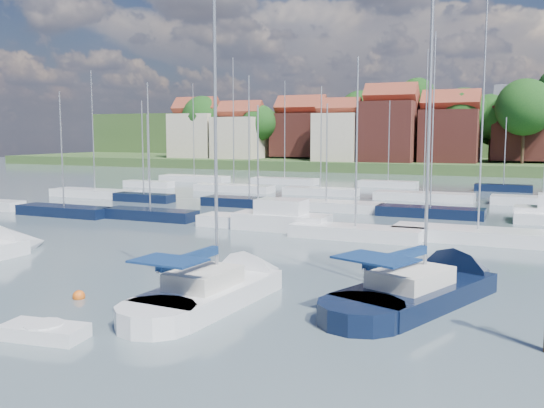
% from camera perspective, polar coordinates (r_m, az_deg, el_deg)
% --- Properties ---
extents(ground, '(260.00, 260.00, 0.00)m').
position_cam_1_polar(ground, '(61.62, 12.75, 0.01)').
color(ground, '#4B5C67').
rests_on(ground, ground).
extents(sailboat_centre, '(3.72, 11.47, 15.36)m').
position_cam_1_polar(sailboat_centre, '(26.48, -4.19, -7.90)').
color(sailboat_centre, silver).
rests_on(sailboat_centre, ground).
extents(sailboat_navy, '(7.43, 12.89, 17.29)m').
position_cam_1_polar(sailboat_navy, '(27.47, 15.25, -7.60)').
color(sailboat_navy, black).
rests_on(sailboat_navy, ground).
extents(tender, '(3.07, 1.73, 0.63)m').
position_cam_1_polar(tender, '(22.64, -20.68, -11.18)').
color(tender, silver).
rests_on(tender, ground).
extents(buoy_c, '(0.53, 0.53, 0.53)m').
position_cam_1_polar(buoy_c, '(27.40, -17.71, -8.48)').
color(buoy_c, '#D85914').
rests_on(buoy_c, ground).
extents(buoy_d, '(0.42, 0.42, 0.42)m').
position_cam_1_polar(buoy_d, '(21.72, -9.81, -12.28)').
color(buoy_d, beige).
rests_on(buoy_d, ground).
extents(buoy_e, '(0.51, 0.51, 0.51)m').
position_cam_1_polar(buoy_e, '(27.88, 12.18, -8.04)').
color(buoy_e, '#D85914').
rests_on(buoy_e, ground).
extents(marina_field, '(79.62, 41.41, 15.93)m').
position_cam_1_polar(marina_field, '(56.49, 13.71, -0.18)').
color(marina_field, silver).
rests_on(marina_field, ground).
extents(far_shore_town, '(212.46, 90.00, 22.27)m').
position_cam_1_polar(far_shore_town, '(153.08, 20.34, 5.41)').
color(far_shore_town, '#40592C').
rests_on(far_shore_town, ground).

